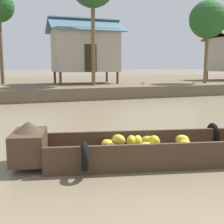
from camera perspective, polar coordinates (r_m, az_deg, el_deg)
The scene contains 6 objects.
ground_plane at distance 10.95m, azimuth -11.59°, elevation -1.40°, with size 300.00×300.00×0.00m, color #7A6B51.
riverbank_strip at distance 25.86m, azimuth -16.45°, elevation 5.05°, with size 160.00×20.00×0.71m, color brown.
banana_boat at distance 6.09m, azimuth 8.64°, elevation -6.67°, with size 5.78×2.26×0.88m.
fishing_skiff_distant at distance 20.59m, azimuth 10.89°, elevation 4.25°, with size 4.38×1.99×0.85m.
stilt_house_left at distance 20.95m, azimuth -5.20°, elevation 11.87°, with size 5.03×3.17×4.46m.
palm_tree_far at distance 22.49m, azimuth 18.02°, elevation 16.58°, with size 2.59×2.59×5.72m.
Camera 1 is at (-1.49, -0.68, 1.92)m, focal length 47.35 mm.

